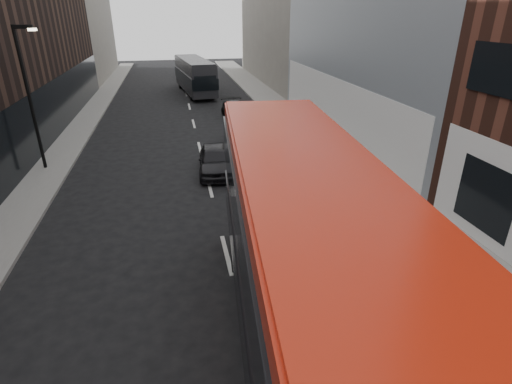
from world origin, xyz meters
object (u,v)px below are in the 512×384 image
red_bus (307,265)px  car_a (215,160)px  car_b (238,137)px  grey_bus (195,75)px  car_c (238,111)px  street_lamp (29,90)px

red_bus → car_a: 13.00m
car_b → red_bus: bearing=-88.4°
red_bus → grey_bus: red_bus is taller
car_a → car_c: size_ratio=0.87×
red_bus → grey_bus: bearing=95.4°
red_bus → car_c: 23.65m
car_b → car_c: bearing=86.3°
street_lamp → grey_bus: bearing=65.5°
car_a → car_c: (2.94, 10.62, -0.02)m
car_a → car_b: (1.79, 3.68, 0.05)m
street_lamp → car_b: 11.16m
red_bus → car_b: red_bus is taller
red_bus → car_b: bearing=91.1°
grey_bus → car_c: bearing=-85.2°
car_b → grey_bus: bearing=99.7°
car_b → car_c: 7.04m
red_bus → car_b: (1.18, 16.50, -2.06)m
street_lamp → car_b: size_ratio=1.53×
grey_bus → car_b: (1.30, -18.70, -1.05)m
grey_bus → car_a: 22.41m
street_lamp → red_bus: size_ratio=0.55×
street_lamp → red_bus: (9.33, -14.99, -1.36)m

